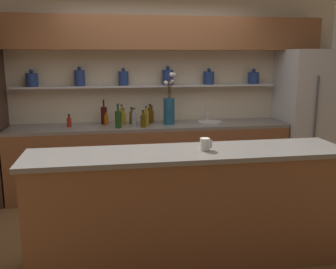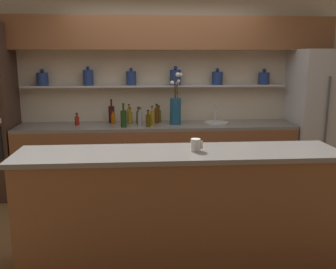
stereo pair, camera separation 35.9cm
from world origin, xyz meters
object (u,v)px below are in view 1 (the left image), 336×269
at_px(bottle_oil_11, 143,121).
at_px(coffee_mug, 205,144).
at_px(bottle_spirit_4, 134,119).
at_px(bottle_oil_9, 146,118).
at_px(bottle_oil_1, 132,117).
at_px(bottle_sauce_0, 106,119).
at_px(bottle_oil_10, 122,116).
at_px(sink_fixture, 209,121).
at_px(bottle_wine_2, 118,119).
at_px(bottle_sauce_8, 69,122).
at_px(bottle_oil_3, 124,118).
at_px(bottle_spirit_5, 150,115).
at_px(refrigerator, 311,119).
at_px(bottle_oil_7, 152,116).
at_px(bottle_wine_6, 104,115).
at_px(flower_vase, 169,108).

bearing_deg(bottle_oil_11, coffee_mug, -77.83).
distance_m(bottle_oil_11, coffee_mug, 1.70).
bearing_deg(bottle_spirit_4, bottle_oil_9, -0.81).
height_order(bottle_oil_1, coffee_mug, bottle_oil_1).
distance_m(bottle_sauce_0, bottle_oil_10, 0.23).
height_order(sink_fixture, bottle_wine_2, bottle_wine_2).
xyz_separation_m(bottle_sauce_8, bottle_oil_10, (0.67, 0.13, 0.04)).
bearing_deg(bottle_oil_3, sink_fixture, -2.87).
bearing_deg(bottle_oil_1, bottle_sauce_0, -174.06).
xyz_separation_m(bottle_spirit_5, bottle_sauce_8, (-1.04, -0.07, -0.04)).
bearing_deg(sink_fixture, bottle_oil_11, -168.87).
bearing_deg(bottle_spirit_4, bottle_oil_11, -44.37).
bearing_deg(refrigerator, bottle_oil_10, 175.68).
xyz_separation_m(refrigerator, bottle_wine_2, (-2.69, -0.13, 0.09)).
bearing_deg(bottle_wine_2, bottle_sauce_8, 162.41).
bearing_deg(bottle_oil_9, bottle_spirit_5, 68.22).
height_order(bottle_oil_1, bottle_spirit_5, bottle_spirit_5).
bearing_deg(bottle_oil_10, bottle_oil_1, -27.66).
xyz_separation_m(bottle_spirit_4, bottle_oil_7, (0.26, 0.25, -0.01)).
bearing_deg(bottle_sauce_0, coffee_mug, -66.67).
relative_size(bottle_sauce_0, bottle_oil_10, 0.72).
xyz_separation_m(bottle_wine_6, bottle_sauce_8, (-0.44, -0.13, -0.05)).
bearing_deg(bottle_oil_10, refrigerator, -4.32).
xyz_separation_m(flower_vase, bottle_spirit_4, (-0.47, -0.07, -0.11)).
bearing_deg(bottle_oil_1, bottle_wine_6, 169.05).
xyz_separation_m(bottle_wine_2, bottle_wine_6, (-0.17, 0.33, 0.01)).
height_order(bottle_spirit_5, bottle_sauce_8, bottle_spirit_5).
distance_m(bottle_oil_3, coffee_mug, 1.98).
xyz_separation_m(flower_vase, bottle_wine_2, (-0.67, -0.16, -0.10)).
relative_size(bottle_sauce_8, bottle_oil_10, 0.63).
height_order(bottle_oil_9, bottle_oil_11, bottle_oil_9).
bearing_deg(bottle_oil_7, bottle_oil_1, -163.48).
relative_size(bottle_sauce_0, bottle_oil_3, 0.83).
xyz_separation_m(bottle_sauce_0, bottle_sauce_8, (-0.46, -0.03, -0.01)).
height_order(bottle_sauce_0, bottle_oil_9, bottle_oil_9).
xyz_separation_m(flower_vase, bottle_oil_1, (-0.49, 0.10, -0.12)).
bearing_deg(bottle_spirit_4, sink_fixture, 4.44).
bearing_deg(sink_fixture, bottle_oil_7, 167.62).
relative_size(bottle_sauce_8, bottle_oil_9, 0.63).
xyz_separation_m(bottle_oil_1, bottle_wine_6, (-0.36, 0.07, 0.03)).
bearing_deg(coffee_mug, bottle_oil_7, 95.75).
bearing_deg(bottle_wine_6, bottle_oil_11, -34.71).
distance_m(bottle_wine_6, bottle_oil_11, 0.59).
xyz_separation_m(sink_fixture, bottle_oil_9, (-0.86, -0.08, 0.08)).
xyz_separation_m(bottle_sauce_0, bottle_wine_6, (-0.03, 0.10, 0.04)).
bearing_deg(bottle_wine_2, bottle_spirit_4, 24.80).
height_order(bottle_oil_1, bottle_oil_3, bottle_oil_1).
distance_m(bottle_spirit_4, bottle_oil_9, 0.16).
bearing_deg(bottle_oil_11, bottle_sauce_0, 153.22).
bearing_deg(bottle_sauce_0, refrigerator, -1.98).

